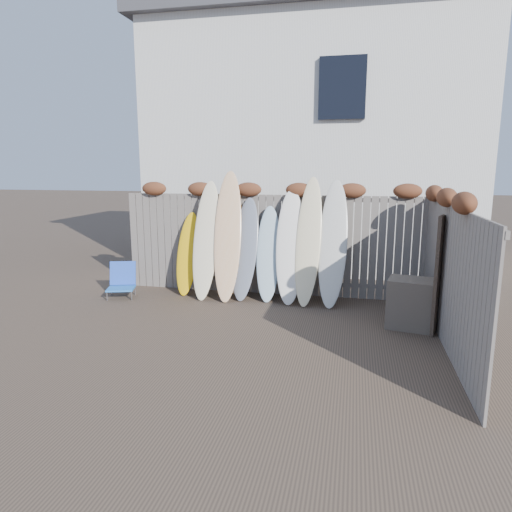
% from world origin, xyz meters
% --- Properties ---
extents(ground, '(80.00, 80.00, 0.00)m').
position_xyz_m(ground, '(0.00, 0.00, 0.00)').
color(ground, '#493A2D').
extents(back_fence, '(6.05, 0.28, 2.24)m').
position_xyz_m(back_fence, '(0.06, 2.39, 1.18)').
color(back_fence, slate).
rests_on(back_fence, ground).
extents(right_fence, '(0.28, 4.40, 2.24)m').
position_xyz_m(right_fence, '(2.99, 0.25, 1.14)').
color(right_fence, slate).
rests_on(right_fence, ground).
extents(house, '(8.50, 5.50, 6.33)m').
position_xyz_m(house, '(0.50, 6.50, 3.20)').
color(house, silver).
rests_on(house, ground).
extents(beach_chair, '(0.64, 0.66, 0.68)m').
position_xyz_m(beach_chair, '(-2.81, 1.57, 0.31)').
color(beach_chair, blue).
rests_on(beach_chair, ground).
extents(wooden_crate, '(0.78, 0.69, 0.79)m').
position_xyz_m(wooden_crate, '(2.58, 0.89, 0.40)').
color(wooden_crate, brown).
rests_on(wooden_crate, ground).
extents(lattice_panel, '(0.45, 1.17, 1.84)m').
position_xyz_m(lattice_panel, '(3.07, 1.06, 0.92)').
color(lattice_panel, '#493C2C').
rests_on(lattice_panel, ground).
extents(surfboard_0, '(0.51, 0.63, 1.64)m').
position_xyz_m(surfboard_0, '(-1.59, 2.06, 0.82)').
color(surfboard_0, yellow).
rests_on(surfboard_0, ground).
extents(surfboard_1, '(0.52, 0.81, 2.28)m').
position_xyz_m(surfboard_1, '(-1.15, 1.91, 1.14)').
color(surfboard_1, '#F5E7BE').
rests_on(surfboard_1, ground).
extents(surfboard_2, '(0.61, 0.91, 2.47)m').
position_xyz_m(surfboard_2, '(-0.71, 1.92, 1.24)').
color(surfboard_2, '#E9B06D').
rests_on(surfboard_2, ground).
extents(surfboard_3, '(0.56, 0.74, 1.96)m').
position_xyz_m(surfboard_3, '(-0.38, 1.98, 0.98)').
color(surfboard_3, slate).
rests_on(surfboard_3, ground).
extents(surfboard_4, '(0.51, 0.68, 1.81)m').
position_xyz_m(surfboard_4, '(0.07, 1.98, 0.90)').
color(surfboard_4, '#A4C0D2').
rests_on(surfboard_4, ground).
extents(surfboard_5, '(0.58, 0.78, 2.13)m').
position_xyz_m(surfboard_5, '(0.50, 1.94, 1.06)').
color(surfboard_5, white).
rests_on(surfboard_5, ground).
extents(surfboard_6, '(0.54, 0.87, 2.37)m').
position_xyz_m(surfboard_6, '(0.84, 1.93, 1.18)').
color(surfboard_6, '#FBE9B6').
rests_on(surfboard_6, ground).
extents(surfboard_7, '(0.56, 0.84, 2.31)m').
position_xyz_m(surfboard_7, '(1.30, 1.92, 1.15)').
color(surfboard_7, silver).
rests_on(surfboard_7, ground).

